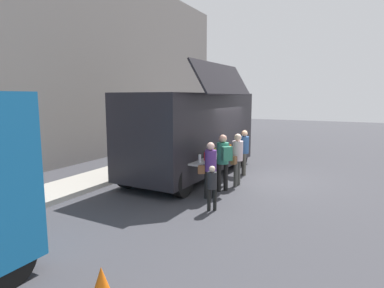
% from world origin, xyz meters
% --- Properties ---
extents(ground_plane, '(60.00, 60.00, 0.00)m').
position_xyz_m(ground_plane, '(0.00, 0.00, 0.00)').
color(ground_plane, '#38383D').
extents(curb_strip, '(28.00, 1.60, 0.15)m').
position_xyz_m(curb_strip, '(-4.66, 4.91, 0.07)').
color(curb_strip, '#9E998E').
rests_on(curb_strip, ground).
extents(food_truck_main, '(6.34, 3.13, 3.95)m').
position_xyz_m(food_truck_main, '(-0.66, 2.29, 1.64)').
color(food_truck_main, black).
rests_on(food_truck_main, ground).
extents(traffic_cone_orange, '(0.36, 0.36, 0.55)m').
position_xyz_m(traffic_cone_orange, '(-7.91, 0.07, 0.28)').
color(traffic_cone_orange, orange).
rests_on(traffic_cone_orange, ground).
extents(trash_bin, '(0.60, 0.60, 0.86)m').
position_xyz_m(trash_bin, '(3.24, 4.61, 0.43)').
color(trash_bin, '#2B6535').
rests_on(trash_bin, ground).
extents(customer_front_ordering, '(0.56, 0.35, 1.71)m').
position_xyz_m(customer_front_ordering, '(-1.28, 0.36, 1.01)').
color(customer_front_ordering, '#484945').
rests_on(customer_front_ordering, ground).
extents(customer_mid_with_backpack, '(0.53, 0.55, 1.75)m').
position_xyz_m(customer_mid_with_backpack, '(-2.06, 0.54, 1.07)').
color(customer_mid_with_backpack, black).
rests_on(customer_mid_with_backpack, ground).
extents(customer_rear_waiting, '(0.41, 0.51, 1.62)m').
position_xyz_m(customer_rear_waiting, '(-2.89, 0.62, 0.96)').
color(customer_rear_waiting, black).
rests_on(customer_rear_waiting, ground).
extents(customer_extra_browsing, '(0.34, 0.34, 1.66)m').
position_xyz_m(customer_extra_browsing, '(0.26, 0.62, 0.99)').
color(customer_extra_browsing, '#4E4B43').
rests_on(customer_extra_browsing, ground).
extents(child_near_queue, '(0.24, 0.24, 1.17)m').
position_xyz_m(child_near_queue, '(-3.78, 0.17, 0.70)').
color(child_near_queue, black).
rests_on(child_near_queue, ground).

